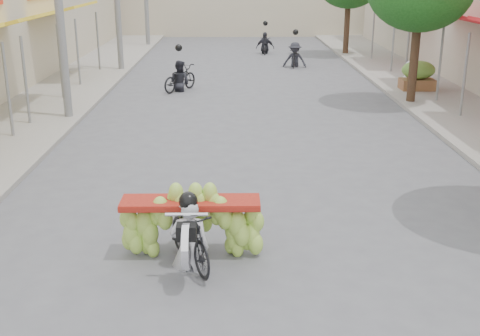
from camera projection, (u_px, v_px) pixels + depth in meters
name	position (u px, v px, depth m)	size (l,w,h in m)	color
sidewalk_left	(45.00, 98.00, 20.76)	(4.00, 60.00, 0.12)	gray
sidewalk_right	(448.00, 97.00, 20.94)	(4.00, 60.00, 0.12)	gray
produce_crate_far	(418.00, 73.00, 21.68)	(1.20, 0.88, 1.16)	brown
banana_motorbike	(190.00, 220.00, 9.07)	(2.20, 1.80, 2.02)	black
pedestrian	(412.00, 61.00, 22.18)	(1.08, 0.94, 1.89)	white
bg_motorbike_a	(179.00, 71.00, 21.99)	(1.44, 1.78, 1.95)	black
bg_motorbike_b	(295.00, 48.00, 27.32)	(1.14, 1.53, 1.95)	black
bg_motorbike_c	(265.00, 38.00, 31.75)	(1.02, 1.44, 1.95)	black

